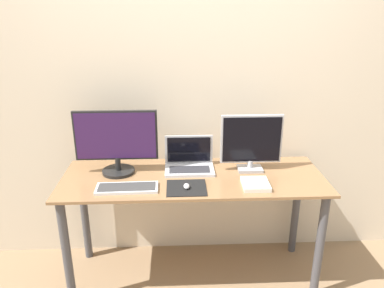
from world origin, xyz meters
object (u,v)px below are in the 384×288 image
(monitor_left, at_px, (116,141))
(monitor_right, at_px, (251,142))
(mouse, at_px, (187,186))
(keyboard, at_px, (127,188))
(book, at_px, (255,184))
(laptop, at_px, (189,161))

(monitor_left, height_order, monitor_right, monitor_left)
(monitor_left, bearing_deg, mouse, -30.28)
(keyboard, bearing_deg, monitor_right, 17.20)
(monitor_right, distance_m, book, 0.30)
(book, bearing_deg, keyboard, -179.41)
(monitor_right, bearing_deg, laptop, 174.35)
(keyboard, bearing_deg, monitor_left, 108.89)
(book, bearing_deg, monitor_left, 164.69)
(monitor_left, distance_m, laptop, 0.50)
(laptop, relative_size, keyboard, 0.87)
(monitor_left, height_order, book, monitor_left)
(laptop, bearing_deg, book, -35.02)
(monitor_left, height_order, mouse, monitor_left)
(keyboard, relative_size, book, 2.04)
(laptop, bearing_deg, monitor_right, -5.65)
(monitor_left, height_order, laptop, monitor_left)
(monitor_left, distance_m, keyboard, 0.33)
(monitor_right, bearing_deg, monitor_left, -179.99)
(monitor_right, height_order, mouse, monitor_right)
(monitor_left, height_order, keyboard, monitor_left)
(keyboard, relative_size, mouse, 6.64)
(monitor_right, distance_m, keyboard, 0.85)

